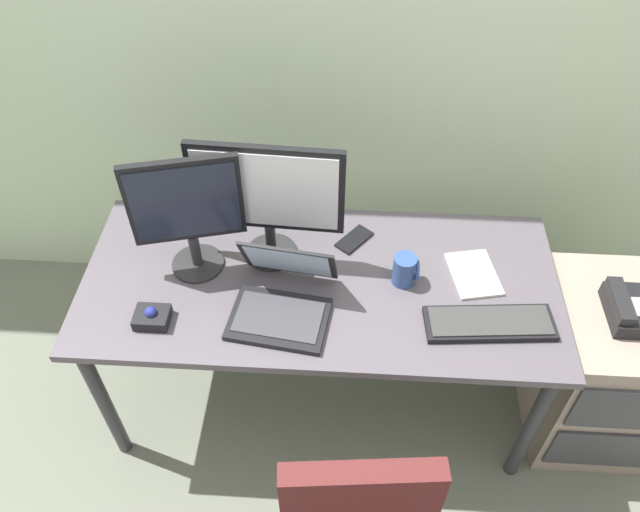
# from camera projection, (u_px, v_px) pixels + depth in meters

# --- Properties ---
(ground_plane) EXTENTS (8.00, 8.00, 0.00)m
(ground_plane) POSITION_uv_depth(u_px,v_px,m) (320.00, 390.00, 2.63)
(ground_plane) COLOR slate
(desk) EXTENTS (1.62, 0.72, 0.71)m
(desk) POSITION_uv_depth(u_px,v_px,m) (320.00, 294.00, 2.17)
(desk) COLOR #514B53
(desk) RESTS_ON ground
(file_cabinet) EXTENTS (0.42, 0.53, 0.67)m
(file_cabinet) POSITION_uv_depth(u_px,v_px,m) (597.00, 367.00, 2.32)
(file_cabinet) COLOR gray
(file_cabinet) RESTS_ON ground
(desk_phone) EXTENTS (0.17, 0.20, 0.09)m
(desk_phone) POSITION_uv_depth(u_px,v_px,m) (632.00, 309.00, 2.04)
(desk_phone) COLOR black
(desk_phone) RESTS_ON file_cabinet
(monitor_main) EXTENTS (0.50, 0.18, 0.46)m
(monitor_main) POSITION_uv_depth(u_px,v_px,m) (267.00, 196.00, 2.00)
(monitor_main) COLOR #262628
(monitor_main) RESTS_ON desk
(monitor_side) EXTENTS (0.36, 0.18, 0.46)m
(monitor_side) POSITION_uv_depth(u_px,v_px,m) (187.00, 210.00, 1.98)
(monitor_side) COLOR #262628
(monitor_side) RESTS_ON desk
(keyboard) EXTENTS (0.42, 0.17, 0.03)m
(keyboard) POSITION_uv_depth(u_px,v_px,m) (489.00, 323.00, 1.98)
(keyboard) COLOR black
(keyboard) RESTS_ON desk
(laptop) EXTENTS (0.35, 0.36, 0.22)m
(laptop) POSITION_uv_depth(u_px,v_px,m) (282.00, 297.00, 2.00)
(laptop) COLOR black
(laptop) RESTS_ON desk
(trackball_mouse) EXTENTS (0.11, 0.09, 0.07)m
(trackball_mouse) POSITION_uv_depth(u_px,v_px,m) (152.00, 317.00, 1.98)
(trackball_mouse) COLOR black
(trackball_mouse) RESTS_ON desk
(coffee_mug) EXTENTS (0.09, 0.08, 0.11)m
(coffee_mug) POSITION_uv_depth(u_px,v_px,m) (405.00, 270.00, 2.08)
(coffee_mug) COLOR #2F4B88
(coffee_mug) RESTS_ON desk
(paper_notepad) EXTENTS (0.19, 0.23, 0.01)m
(paper_notepad) POSITION_uv_depth(u_px,v_px,m) (474.00, 274.00, 2.13)
(paper_notepad) COLOR white
(paper_notepad) RESTS_ON desk
(cell_phone) EXTENTS (0.14, 0.15, 0.01)m
(cell_phone) POSITION_uv_depth(u_px,v_px,m) (354.00, 240.00, 2.25)
(cell_phone) COLOR black
(cell_phone) RESTS_ON desk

